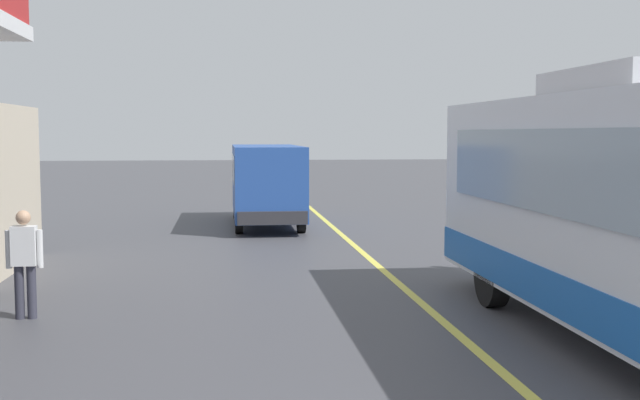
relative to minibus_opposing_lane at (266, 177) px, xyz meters
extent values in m
plane|color=#424247|center=(1.95, 0.12, -1.47)|extent=(120.00, 120.00, 0.00)
cube|color=#D8CC4C|center=(1.95, -4.88, -1.47)|extent=(0.16, 50.00, 0.01)
cube|color=#8C9EAD|center=(2.87, -15.19, 0.85)|extent=(0.06, 9.35, 1.10)
cube|color=#B2B2B7|center=(4.14, -14.19, 2.03)|extent=(1.60, 2.80, 0.36)
cylinder|color=black|center=(3.04, -11.89, -0.97)|extent=(0.30, 1.00, 1.00)
cylinder|color=black|center=(5.24, -11.89, -0.97)|extent=(0.30, 1.00, 1.00)
cube|color=#264C9E|center=(0.00, 0.01, -0.08)|extent=(2.00, 6.00, 2.10)
cube|color=#8C9EAD|center=(0.00, 0.01, 0.32)|extent=(2.04, 5.10, 0.80)
cube|color=#2D2D33|center=(0.00, -3.04, -0.93)|extent=(1.90, 0.16, 0.36)
cylinder|color=black|center=(-0.88, -1.99, -1.09)|extent=(0.22, 0.76, 0.76)
cylinder|color=black|center=(0.88, -1.99, -1.09)|extent=(0.22, 0.76, 0.76)
cylinder|color=black|center=(-0.88, 2.01, -1.09)|extent=(0.22, 0.76, 0.76)
cylinder|color=black|center=(0.88, 2.01, -1.09)|extent=(0.22, 0.76, 0.76)
cylinder|color=#33333F|center=(-4.39, -11.86, -1.06)|extent=(0.14, 0.14, 0.82)
cylinder|color=#33333F|center=(-4.21, -11.86, -1.06)|extent=(0.14, 0.14, 0.82)
cube|color=silver|center=(-4.30, -11.86, -0.35)|extent=(0.36, 0.22, 0.60)
sphere|color=tan|center=(-4.30, -11.86, 0.08)|extent=(0.22, 0.22, 0.22)
cylinder|color=silver|center=(-4.53, -11.86, -0.40)|extent=(0.09, 0.09, 0.58)
cylinder|color=silver|center=(-4.07, -11.86, -0.40)|extent=(0.09, 0.09, 0.58)
camera|label=1|loc=(-1.28, -24.10, 1.34)|focal=44.15mm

